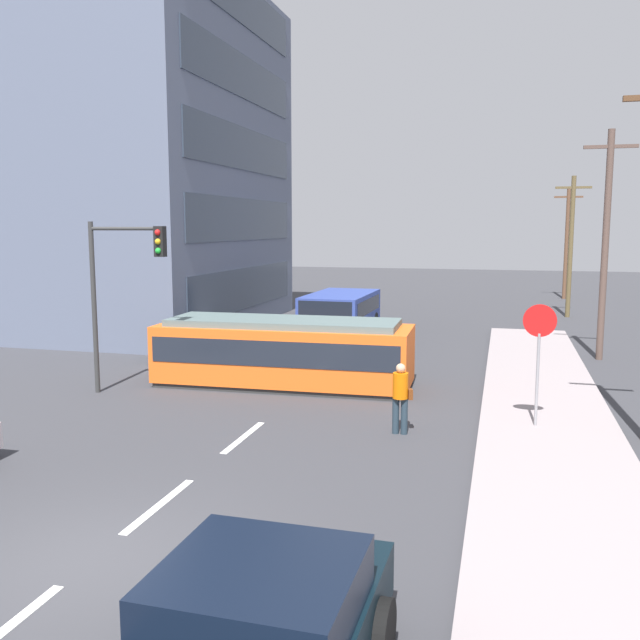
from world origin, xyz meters
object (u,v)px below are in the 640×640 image
at_px(parked_sedan_mid, 199,338).
at_px(stop_sign, 539,340).
at_px(city_bus, 341,312).
at_px(utility_pole_distant, 566,241).
at_px(utility_pole_far, 571,244).
at_px(traffic_light_mast, 121,275).
at_px(pedestrian_crossing, 401,394).
at_px(utility_pole_mid, 605,242).
at_px(streetcar_tram, 284,351).

bearing_deg(parked_sedan_mid, stop_sign, -30.15).
relative_size(city_bus, utility_pole_distant, 0.71).
bearing_deg(utility_pole_far, utility_pole_distant, 86.58).
height_order(traffic_light_mast, utility_pole_distant, utility_pole_distant).
distance_m(pedestrian_crossing, parked_sedan_mid, 11.85).
bearing_deg(utility_pole_far, stop_sign, -96.57).
distance_m(parked_sedan_mid, utility_pole_mid, 15.20).
bearing_deg(stop_sign, city_bus, 121.64).
distance_m(city_bus, utility_pole_far, 14.14).
height_order(city_bus, traffic_light_mast, traffic_light_mast).
bearing_deg(utility_pole_far, streetcar_tram, -117.19).
height_order(city_bus, parked_sedan_mid, city_bus).
relative_size(streetcar_tram, parked_sedan_mid, 1.73).
xyz_separation_m(city_bus, utility_pole_distant, (10.79, 19.10, 2.75)).
xyz_separation_m(utility_pole_far, utility_pole_distant, (0.58, 9.73, -0.05)).
bearing_deg(parked_sedan_mid, utility_pole_distant, 58.79).
bearing_deg(traffic_light_mast, city_bus, 73.15).
distance_m(utility_pole_mid, utility_pole_far, 12.08).
relative_size(traffic_light_mast, utility_pole_far, 0.67).
bearing_deg(streetcar_tram, utility_pole_mid, 34.88).
height_order(parked_sedan_mid, utility_pole_mid, utility_pole_mid).
relative_size(stop_sign, utility_pole_mid, 0.35).
distance_m(pedestrian_crossing, stop_sign, 3.46).
distance_m(pedestrian_crossing, utility_pole_far, 23.74).
bearing_deg(streetcar_tram, traffic_light_mast, -150.98).
relative_size(parked_sedan_mid, utility_pole_distant, 0.62).
bearing_deg(streetcar_tram, city_bus, 92.91).
xyz_separation_m(streetcar_tram, traffic_light_mast, (-4.06, -2.25, 2.38)).
bearing_deg(parked_sedan_mid, utility_pole_mid, 11.26).
distance_m(stop_sign, utility_pole_mid, 10.32).
height_order(parked_sedan_mid, traffic_light_mast, traffic_light_mast).
height_order(pedestrian_crossing, utility_pole_mid, utility_pole_mid).
height_order(streetcar_tram, parked_sedan_mid, streetcar_tram).
height_order(stop_sign, utility_pole_mid, utility_pole_mid).
height_order(utility_pole_mid, utility_pole_distant, utility_pole_mid).
distance_m(streetcar_tram, utility_pole_mid, 12.39).
xyz_separation_m(parked_sedan_mid, stop_sign, (11.86, -6.89, 1.57)).
relative_size(stop_sign, utility_pole_far, 0.39).
bearing_deg(pedestrian_crossing, utility_pole_distant, 79.31).
bearing_deg(stop_sign, traffic_light_mast, 176.56).
bearing_deg(streetcar_tram, pedestrian_crossing, -43.73).
bearing_deg(city_bus, pedestrian_crossing, -71.09).
height_order(pedestrian_crossing, utility_pole_far, utility_pole_far).
distance_m(pedestrian_crossing, utility_pole_mid, 12.65).
relative_size(streetcar_tram, utility_pole_distant, 1.06).
distance_m(city_bus, stop_sign, 14.70).
height_order(streetcar_tram, stop_sign, stop_sign).
height_order(streetcar_tram, pedestrian_crossing, streetcar_tram).
distance_m(parked_sedan_mid, traffic_light_mast, 6.85).
relative_size(streetcar_tram, traffic_light_mast, 1.57).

